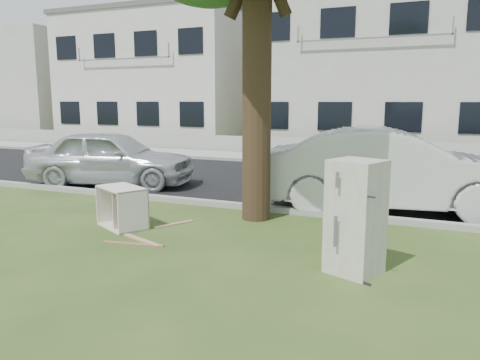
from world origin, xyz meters
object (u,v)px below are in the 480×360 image
at_px(car_center, 391,170).
at_px(car_left, 111,158).
at_px(cabinet, 122,207).
at_px(fridge, 356,217).

bearing_deg(car_center, car_left, 80.37).
xyz_separation_m(cabinet, car_left, (-2.86, 3.33, 0.38)).
height_order(fridge, car_center, car_center).
height_order(fridge, cabinet, fridge).
relative_size(cabinet, car_left, 0.21).
relative_size(fridge, car_center, 0.29).
height_order(cabinet, car_center, car_center).
height_order(car_center, car_left, car_center).
bearing_deg(cabinet, car_left, 158.49).
relative_size(cabinet, car_center, 0.18).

